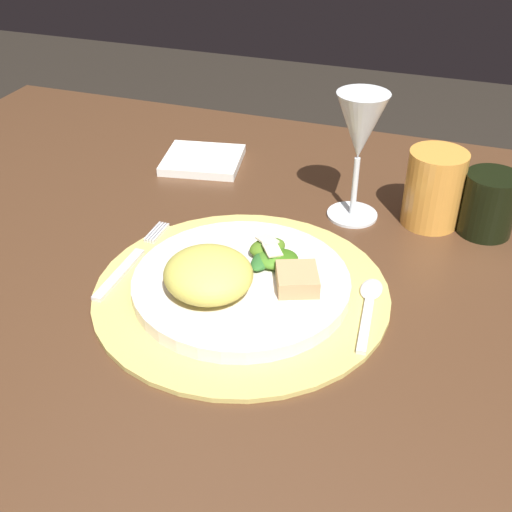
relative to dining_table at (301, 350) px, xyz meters
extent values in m
cube|color=#4E301D|center=(0.00, 0.00, 0.09)|extent=(1.45, 0.95, 0.03)
cylinder|color=#4C2E1C|center=(-0.65, 0.40, -0.27)|extent=(0.07, 0.07, 0.68)
cylinder|color=tan|center=(-0.06, -0.04, 0.10)|extent=(0.34, 0.34, 0.01)
cylinder|color=silver|center=(-0.06, -0.04, 0.11)|extent=(0.25, 0.25, 0.02)
ellipsoid|color=#D5CB55|center=(-0.09, -0.07, 0.15)|extent=(0.13, 0.13, 0.05)
ellipsoid|color=#477F23|center=(-0.04, 0.00, 0.13)|extent=(0.05, 0.05, 0.02)
ellipsoid|color=#2A6227|center=(-0.05, 0.00, 0.13)|extent=(0.03, 0.06, 0.01)
ellipsoid|color=#4C751D|center=(-0.05, 0.02, 0.13)|extent=(0.05, 0.05, 0.02)
ellipsoid|color=#386B15|center=(-0.03, 0.00, 0.13)|extent=(0.05, 0.05, 0.02)
cube|color=beige|center=(-0.04, 0.00, 0.14)|extent=(0.03, 0.03, 0.01)
cube|color=beige|center=(-0.05, 0.01, 0.14)|extent=(0.03, 0.03, 0.00)
cube|color=tan|center=(0.00, -0.03, 0.13)|extent=(0.06, 0.06, 0.02)
cube|color=silver|center=(-0.21, -0.06, 0.11)|extent=(0.01, 0.10, 0.00)
cube|color=silver|center=(-0.21, 0.04, 0.11)|extent=(0.00, 0.05, 0.00)
cube|color=silver|center=(-0.21, 0.04, 0.11)|extent=(0.00, 0.05, 0.00)
cube|color=silver|center=(-0.21, 0.04, 0.11)|extent=(0.00, 0.05, 0.00)
cube|color=silver|center=(-0.20, 0.04, 0.11)|extent=(0.00, 0.05, 0.00)
cube|color=silver|center=(0.08, -0.05, 0.11)|extent=(0.02, 0.09, 0.00)
ellipsoid|color=silver|center=(0.08, 0.01, 0.11)|extent=(0.02, 0.04, 0.01)
cube|color=white|center=(-0.24, 0.26, 0.11)|extent=(0.14, 0.13, 0.01)
cylinder|color=silver|center=(0.02, 0.18, 0.10)|extent=(0.07, 0.07, 0.00)
cylinder|color=silver|center=(0.02, 0.18, 0.15)|extent=(0.01, 0.01, 0.08)
cone|color=silver|center=(0.02, 0.18, 0.23)|extent=(0.07, 0.07, 0.09)
cylinder|color=gold|center=(0.12, 0.19, 0.15)|extent=(0.08, 0.08, 0.10)
cylinder|color=black|center=(0.19, 0.19, 0.14)|extent=(0.07, 0.07, 0.08)
camera|label=1|loc=(0.15, -0.58, 0.55)|focal=45.09mm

